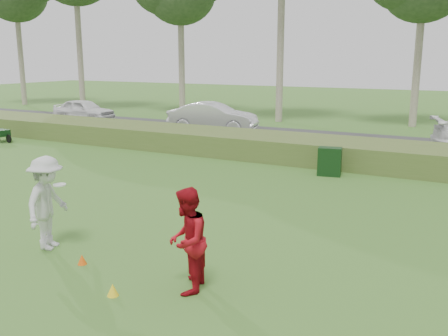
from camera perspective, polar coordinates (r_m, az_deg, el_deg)
The scene contains 11 objects.
ground at distance 10.11m, azimuth -10.86°, elevation -11.66°, with size 120.00×120.00×0.00m, color #326421.
reed_strip at distance 20.34m, azimuth 10.57°, elevation 2.02°, with size 80.00×3.00×0.90m, color #445D25.
park_road at distance 25.16m, azimuth 13.95°, elevation 2.90°, with size 80.00×6.00×0.06m, color #2D2D2D.
player_white at distance 11.45m, azimuth -19.53°, elevation -3.78°, with size 1.08×1.48×2.05m.
player_red at distance 8.88m, azimuth -4.26°, elevation -8.27°, with size 0.93×0.72×1.91m, color #A10D18.
cone_orange at distance 10.66m, azimuth -15.91°, elevation -10.02°, with size 0.19×0.19×0.21m, color #F1570C.
cone_yellow at distance 9.22m, azimuth -12.60°, elevation -13.43°, with size 0.21×0.21×0.23m, color yellow.
utility_cabinet at distance 17.95m, azimuth 11.98°, elevation 0.72°, with size 0.80×0.50×1.00m, color black.
wheelbarrow at distance 26.86m, azimuth -24.15°, elevation 3.66°, with size 1.27×0.71×0.62m.
car_left at distance 33.43m, azimuth -15.72°, elevation 6.39°, with size 1.65×4.11×1.40m, color white.
car_mid at distance 27.53m, azimuth -1.27°, elevation 5.83°, with size 1.70×4.87×1.60m, color white.
Camera 1 is at (5.86, -7.13, 4.12)m, focal length 40.00 mm.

